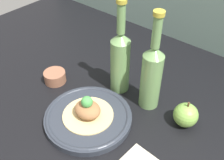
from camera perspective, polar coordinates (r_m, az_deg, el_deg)
ground_plane at (r=77.45cm, az=2.58°, el=-11.01°), size 180.00×110.00×4.00cm
plate at (r=76.83cm, az=-5.20°, el=-8.04°), size 25.35×25.35×2.30cm
plated_food at (r=74.73cm, az=-5.33°, el=-6.56°), size 14.67×14.67×7.11cm
cider_bottle_left at (r=80.40cm, az=1.79°, el=4.52°), size 6.05×6.05×30.84cm
cider_bottle_right at (r=75.33cm, az=8.62°, el=1.23°), size 6.05×6.05×30.84cm
apple at (r=76.81cm, az=15.75°, el=-7.34°), size 7.00×7.00×8.34cm
dipping_bowl at (r=90.99cm, az=-12.31°, el=0.69°), size 7.30×7.30×3.80cm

